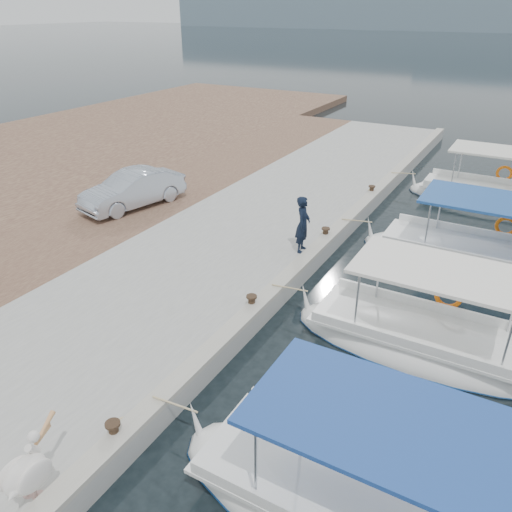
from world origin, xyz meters
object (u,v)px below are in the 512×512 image
Objects in this scene: fishing_caique_d at (490,262)px; fishing_caique_e at (489,199)px; fisherman at (303,224)px; pelican at (27,472)px; fishing_caique_c at (421,345)px; parked_car at (133,189)px.

fishing_caique_e is (-0.74, 6.37, -0.06)m from fishing_caique_d.
pelican is at bearing 168.79° from fisherman.
fishing_caique_c is 5.46m from fishing_caique_d.
fishing_caique_e is at bearing 96.67° from fishing_caique_d.
fisherman is (-4.39, 2.61, 1.28)m from fishing_caique_c.
fisherman is 0.44× the size of parked_car.
fishing_caique_c is 1.55× the size of parked_car.
fishing_caique_e is at bearing 49.85° from parked_car.
fisherman is at bearing -116.53° from fishing_caique_e.
fishing_caique_d is 6.42m from fishing_caique_e.
fishing_caique_d is 14.04m from pelican.
fisherman is at bearing 89.92° from pelican.
parked_car reaches higher than pelican.
fishing_caique_e is 1.64× the size of parked_car.
fisherman is at bearing -152.42° from fishing_caique_d.
parked_car is (-7.33, 0.42, -0.23)m from fisherman.
fishing_caique_d is 4.43× the size of fisherman.
fishing_caique_d and fishing_caique_e have the same top height.
parked_car is (-11.73, 3.02, 1.06)m from fishing_caique_c.
pelican is (-4.41, -7.58, 0.91)m from fishing_caique_c.
fishing_caique_c reaches higher than parked_car.
pelican is at bearing -112.33° from fishing_caique_d.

